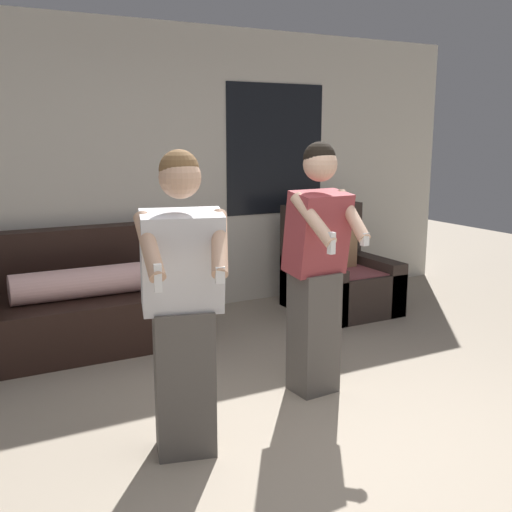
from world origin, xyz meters
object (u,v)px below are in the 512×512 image
(couch, at_px, (75,307))
(armchair, at_px, (338,278))
(person_left, at_px, (183,306))

(couch, height_order, armchair, armchair)
(armchair, bearing_deg, couch, 175.64)
(armchair, xyz_separation_m, person_left, (-2.32, -1.86, 0.51))
(couch, bearing_deg, person_left, -85.29)
(armchair, distance_m, person_left, 3.02)
(armchair, bearing_deg, person_left, -141.35)
(couch, relative_size, armchair, 1.81)
(armchair, relative_size, person_left, 0.62)
(couch, relative_size, person_left, 1.13)
(person_left, bearing_deg, armchair, 38.65)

